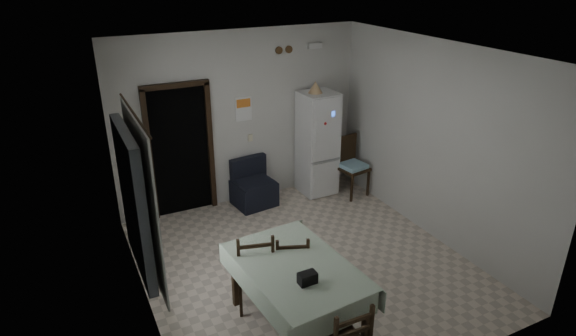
# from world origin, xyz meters

# --- Properties ---
(ground) EXTENTS (4.50, 4.50, 0.00)m
(ground) POSITION_xyz_m (0.00, 0.00, 0.00)
(ground) COLOR beige
(ground) RESTS_ON ground
(ceiling) EXTENTS (4.20, 4.50, 0.02)m
(ceiling) POSITION_xyz_m (0.00, 0.00, 2.90)
(ceiling) COLOR white
(ceiling) RESTS_ON ground
(wall_back) EXTENTS (4.20, 0.02, 2.90)m
(wall_back) POSITION_xyz_m (0.00, 2.25, 1.45)
(wall_back) COLOR beige
(wall_back) RESTS_ON ground
(wall_front) EXTENTS (4.20, 0.02, 2.90)m
(wall_front) POSITION_xyz_m (0.00, -2.25, 1.45)
(wall_front) COLOR beige
(wall_front) RESTS_ON ground
(wall_left) EXTENTS (0.02, 4.50, 2.90)m
(wall_left) POSITION_xyz_m (-2.10, 0.00, 1.45)
(wall_left) COLOR beige
(wall_left) RESTS_ON ground
(wall_right) EXTENTS (0.02, 4.50, 2.90)m
(wall_right) POSITION_xyz_m (2.10, 0.00, 1.45)
(wall_right) COLOR beige
(wall_right) RESTS_ON ground
(doorway) EXTENTS (1.06, 0.52, 2.22)m
(doorway) POSITION_xyz_m (-1.05, 2.45, 1.06)
(doorway) COLOR black
(doorway) RESTS_ON ground
(window_recess) EXTENTS (0.10, 1.20, 1.60)m
(window_recess) POSITION_xyz_m (-2.15, -0.20, 1.55)
(window_recess) COLOR silver
(window_recess) RESTS_ON ground
(curtain) EXTENTS (0.02, 1.45, 1.85)m
(curtain) POSITION_xyz_m (-2.04, -0.20, 1.55)
(curtain) COLOR beige
(curtain) RESTS_ON ground
(curtain_rod) EXTENTS (0.02, 1.60, 0.02)m
(curtain_rod) POSITION_xyz_m (-2.03, -0.20, 2.50)
(curtain_rod) COLOR black
(curtain_rod) RESTS_ON ground
(calendar) EXTENTS (0.28, 0.02, 0.40)m
(calendar) POSITION_xyz_m (0.05, 2.24, 1.62)
(calendar) COLOR white
(calendar) RESTS_ON ground
(calendar_image) EXTENTS (0.24, 0.01, 0.14)m
(calendar_image) POSITION_xyz_m (0.05, 2.23, 1.72)
(calendar_image) COLOR orange
(calendar_image) RESTS_ON ground
(light_switch) EXTENTS (0.08, 0.02, 0.12)m
(light_switch) POSITION_xyz_m (0.15, 2.24, 1.10)
(light_switch) COLOR beige
(light_switch) RESTS_ON ground
(vent_left) EXTENTS (0.12, 0.03, 0.12)m
(vent_left) POSITION_xyz_m (0.70, 2.23, 2.52)
(vent_left) COLOR brown
(vent_left) RESTS_ON ground
(vent_right) EXTENTS (0.12, 0.03, 0.12)m
(vent_right) POSITION_xyz_m (0.88, 2.23, 2.52)
(vent_right) COLOR brown
(vent_right) RESTS_ON ground
(emergency_light) EXTENTS (0.25, 0.07, 0.09)m
(emergency_light) POSITION_xyz_m (1.35, 2.21, 2.55)
(emergency_light) COLOR white
(emergency_light) RESTS_ON ground
(fridge) EXTENTS (0.60, 0.60, 1.82)m
(fridge) POSITION_xyz_m (1.29, 1.93, 0.91)
(fridge) COLOR white
(fridge) RESTS_ON ground
(tan_cone) EXTENTS (0.25, 0.25, 0.20)m
(tan_cone) POSITION_xyz_m (1.22, 1.93, 1.92)
(tan_cone) COLOR tan
(tan_cone) RESTS_ON fridge
(navy_seat) EXTENTS (0.73, 0.71, 0.79)m
(navy_seat) POSITION_xyz_m (0.06, 1.93, 0.40)
(navy_seat) COLOR black
(navy_seat) RESTS_ON ground
(corner_chair) EXTENTS (0.53, 0.53, 1.06)m
(corner_chair) POSITION_xyz_m (1.78, 1.50, 0.53)
(corner_chair) COLOR black
(corner_chair) RESTS_ON ground
(dining_table) EXTENTS (1.18, 1.70, 0.85)m
(dining_table) POSITION_xyz_m (-0.68, -1.06, 0.42)
(dining_table) COLOR #A4B89D
(dining_table) RESTS_ON ground
(black_bag) EXTENTS (0.19, 0.12, 0.12)m
(black_bag) POSITION_xyz_m (-0.72, -1.39, 0.91)
(black_bag) COLOR black
(black_bag) RESTS_ON dining_table
(dining_chair_far_left) EXTENTS (0.55, 0.55, 1.05)m
(dining_chair_far_left) POSITION_xyz_m (-0.93, -0.48, 0.53)
(dining_chair_far_left) COLOR black
(dining_chair_far_left) RESTS_ON ground
(dining_chair_far_right) EXTENTS (0.53, 0.53, 0.96)m
(dining_chair_far_right) POSITION_xyz_m (-0.50, -0.59, 0.48)
(dining_chair_far_right) COLOR black
(dining_chair_far_right) RESTS_ON ground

